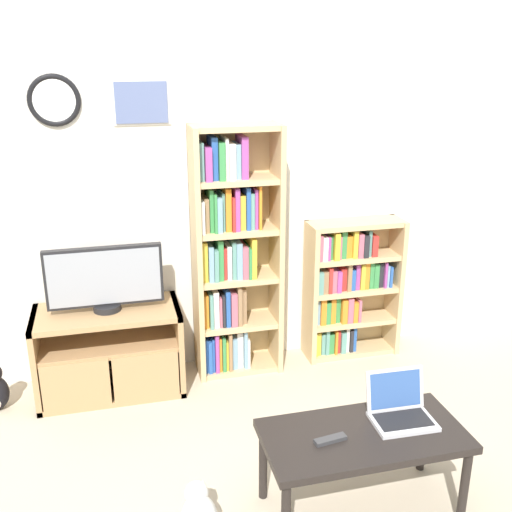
{
  "coord_description": "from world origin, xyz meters",
  "views": [
    {
      "loc": [
        -0.73,
        -2.33,
        2.22
      ],
      "look_at": [
        0.09,
        0.9,
        1.06
      ],
      "focal_mm": 42.0,
      "sensor_mm": 36.0,
      "label": 1
    }
  ],
  "objects_px": {
    "coffee_table": "(363,442)",
    "laptop": "(400,408)",
    "bookshelf_tall": "(231,255)",
    "television": "(105,279)",
    "bookshelf_short": "(347,287)",
    "remote_near_laptop": "(330,440)",
    "tv_stand": "(110,352)"
  },
  "relations": [
    {
      "from": "bookshelf_short",
      "to": "remote_near_laptop",
      "type": "bearing_deg",
      "value": -114.77
    },
    {
      "from": "coffee_table",
      "to": "remote_near_laptop",
      "type": "bearing_deg",
      "value": -172.4
    },
    {
      "from": "tv_stand",
      "to": "laptop",
      "type": "xyz_separation_m",
      "value": [
        1.41,
        -1.37,
        0.21
      ]
    },
    {
      "from": "bookshelf_short",
      "to": "coffee_table",
      "type": "relative_size",
      "value": 1.05
    },
    {
      "from": "laptop",
      "to": "tv_stand",
      "type": "bearing_deg",
      "value": 137.63
    },
    {
      "from": "tv_stand",
      "to": "bookshelf_short",
      "type": "xyz_separation_m",
      "value": [
        1.75,
        0.14,
        0.24
      ]
    },
    {
      "from": "remote_near_laptop",
      "to": "bookshelf_tall",
      "type": "bearing_deg",
      "value": 177.0
    },
    {
      "from": "coffee_table",
      "to": "laptop",
      "type": "bearing_deg",
      "value": 17.71
    },
    {
      "from": "laptop",
      "to": "remote_near_laptop",
      "type": "height_order",
      "value": "laptop"
    },
    {
      "from": "television",
      "to": "remote_near_laptop",
      "type": "xyz_separation_m",
      "value": [
        0.99,
        -1.49,
        -0.35
      ]
    },
    {
      "from": "tv_stand",
      "to": "bookshelf_short",
      "type": "height_order",
      "value": "bookshelf_short"
    },
    {
      "from": "bookshelf_short",
      "to": "coffee_table",
      "type": "bearing_deg",
      "value": -109.42
    },
    {
      "from": "bookshelf_tall",
      "to": "television",
      "type": "bearing_deg",
      "value": -173.19
    },
    {
      "from": "bookshelf_short",
      "to": "coffee_table",
      "type": "height_order",
      "value": "bookshelf_short"
    },
    {
      "from": "laptop",
      "to": "remote_near_laptop",
      "type": "xyz_separation_m",
      "value": [
        -0.4,
        -0.09,
        -0.05
      ]
    },
    {
      "from": "bookshelf_short",
      "to": "tv_stand",
      "type": "bearing_deg",
      "value": -175.32
    },
    {
      "from": "bookshelf_tall",
      "to": "coffee_table",
      "type": "relative_size",
      "value": 1.77
    },
    {
      "from": "television",
      "to": "remote_near_laptop",
      "type": "height_order",
      "value": "television"
    },
    {
      "from": "bookshelf_tall",
      "to": "bookshelf_short",
      "type": "height_order",
      "value": "bookshelf_tall"
    },
    {
      "from": "coffee_table",
      "to": "laptop",
      "type": "xyz_separation_m",
      "value": [
        0.22,
        0.07,
        0.11
      ]
    },
    {
      "from": "coffee_table",
      "to": "bookshelf_tall",
      "type": "bearing_deg",
      "value": 101.78
    },
    {
      "from": "bookshelf_tall",
      "to": "laptop",
      "type": "height_order",
      "value": "bookshelf_tall"
    },
    {
      "from": "television",
      "to": "coffee_table",
      "type": "xyz_separation_m",
      "value": [
        1.18,
        -1.46,
        -0.41
      ]
    },
    {
      "from": "remote_near_laptop",
      "to": "tv_stand",
      "type": "bearing_deg",
      "value": -153.69
    },
    {
      "from": "tv_stand",
      "to": "laptop",
      "type": "height_order",
      "value": "laptop"
    },
    {
      "from": "television",
      "to": "bookshelf_tall",
      "type": "distance_m",
      "value": 0.86
    },
    {
      "from": "tv_stand",
      "to": "coffee_table",
      "type": "relative_size",
      "value": 0.96
    },
    {
      "from": "television",
      "to": "bookshelf_short",
      "type": "bearing_deg",
      "value": 4.04
    },
    {
      "from": "bookshelf_short",
      "to": "coffee_table",
      "type": "distance_m",
      "value": 1.68
    },
    {
      "from": "tv_stand",
      "to": "bookshelf_short",
      "type": "distance_m",
      "value": 1.77
    },
    {
      "from": "coffee_table",
      "to": "tv_stand",
      "type": "bearing_deg",
      "value": 129.51
    },
    {
      "from": "coffee_table",
      "to": "laptop",
      "type": "distance_m",
      "value": 0.26
    }
  ]
}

